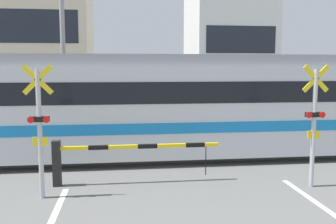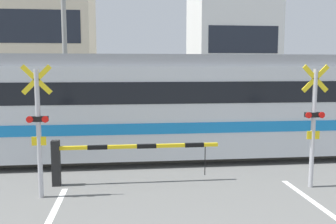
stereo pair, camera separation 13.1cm
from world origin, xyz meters
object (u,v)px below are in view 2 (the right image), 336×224
(crossing_barrier_far, at_px, (204,120))
(pedestrian, at_px, (169,112))
(commuter_train, at_px, (175,103))
(crossing_barrier_near, at_px, (101,154))
(crossing_signal_left, at_px, (38,125))
(crossing_signal_right, at_px, (314,121))

(crossing_barrier_far, height_order, pedestrian, pedestrian)
(commuter_train, xyz_separation_m, crossing_barrier_near, (-2.26, -2.64, -1.02))
(pedestrian, bearing_deg, crossing_barrier_near, -109.79)
(crossing_signal_left, bearing_deg, commuter_train, 44.19)
(commuter_train, distance_m, pedestrian, 4.68)
(commuter_train, bearing_deg, crossing_signal_right, -49.45)
(crossing_barrier_far, distance_m, crossing_signal_left, 8.42)
(pedestrian, bearing_deg, crossing_barrier_far, -49.57)
(crossing_barrier_far, distance_m, crossing_signal_right, 6.73)
(crossing_signal_right, relative_size, pedestrian, 1.84)
(crossing_signal_left, relative_size, crossing_signal_right, 1.00)
(crossing_barrier_near, height_order, crossing_signal_right, crossing_signal_right)
(crossing_barrier_far, relative_size, crossing_signal_left, 1.40)
(crossing_barrier_near, xyz_separation_m, crossing_barrier_far, (3.91, 5.69, 0.00))
(commuter_train, distance_m, crossing_signal_left, 4.99)
(crossing_barrier_far, bearing_deg, crossing_signal_left, -128.68)
(crossing_signal_right, height_order, pedestrian, crossing_signal_right)
(crossing_signal_right, distance_m, pedestrian, 8.52)
(crossing_barrier_far, xyz_separation_m, crossing_signal_left, (-5.23, -6.54, 0.90))
(crossing_signal_left, distance_m, pedestrian, 9.01)
(commuter_train, distance_m, crossing_barrier_near, 3.62)
(crossing_barrier_near, relative_size, pedestrian, 2.57)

